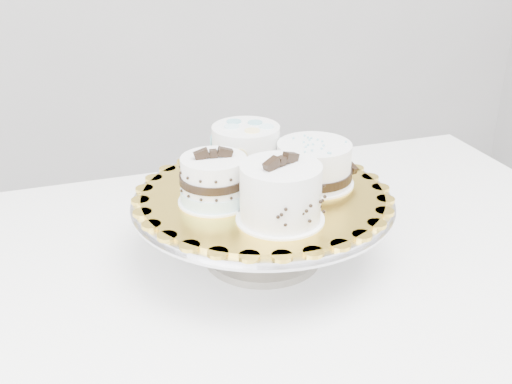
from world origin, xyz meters
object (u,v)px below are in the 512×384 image
object	(u,v)px
cake_banded	(214,182)
cake_dots	(246,149)
cake_swirl	(281,194)
cake_stand	(263,216)
cake_ribbon	(314,165)
cake_board	(263,194)
table	(273,299)

from	to	relation	value
cake_banded	cake_dots	world-z (taller)	cake_banded
cake_swirl	cake_dots	distance (m)	0.17
cake_banded	cake_swirl	bearing A→B (deg)	-44.20
cake_stand	cake_ribbon	bearing A→B (deg)	4.50
cake_banded	cake_dots	distance (m)	0.12
cake_stand	cake_banded	xyz separation A→B (m)	(-0.08, -0.00, 0.07)
cake_banded	cake_ribbon	size ratio (longest dim) A/B	0.79
cake_board	cake_banded	world-z (taller)	cake_banded
cake_swirl	cake_banded	bearing A→B (deg)	105.55
cake_swirl	cake_banded	xyz separation A→B (m)	(-0.07, 0.08, -0.01)
cake_stand	table	bearing A→B (deg)	-18.38
cake_swirl	cake_dots	world-z (taller)	cake_swirl
cake_board	cake_swirl	size ratio (longest dim) A/B	2.49
cake_stand	cake_dots	distance (m)	0.11
cake_dots	cake_ribbon	size ratio (longest dim) A/B	0.99
cake_board	cake_swirl	world-z (taller)	cake_swirl
table	cake_board	xyz separation A→B (m)	(-0.02, 0.01, 0.19)
cake_board	cake_stand	bearing A→B (deg)	-45.00
cake_dots	cake_ribbon	bearing A→B (deg)	-24.10
cake_swirl	cake_ribbon	world-z (taller)	cake_swirl
cake_board	cake_dots	bearing A→B (deg)	88.81
cake_banded	table	bearing A→B (deg)	5.92
table	cake_ribbon	world-z (taller)	cake_ribbon
cake_stand	cake_swirl	bearing A→B (deg)	-94.92
cake_board	cake_swirl	distance (m)	0.10
table	cake_banded	bearing A→B (deg)	-179.70
cake_board	cake_banded	distance (m)	0.08
table	cake_banded	xyz separation A→B (m)	(-0.09, 0.00, 0.22)
cake_board	cake_banded	size ratio (longest dim) A/B	3.42
table	cake_ribbon	xyz separation A→B (m)	(0.07, 0.01, 0.22)
cake_stand	cake_board	bearing A→B (deg)	135.00
table	cake_swirl	bearing A→B (deg)	-104.76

